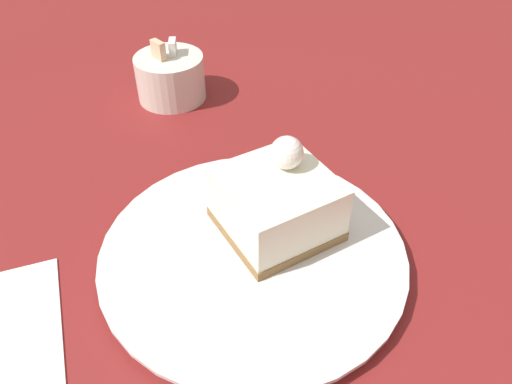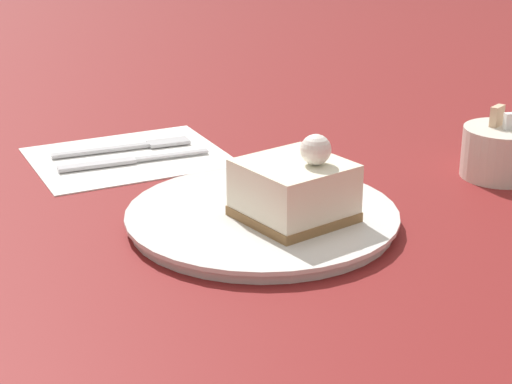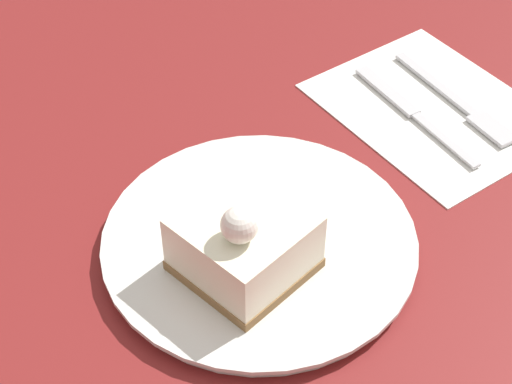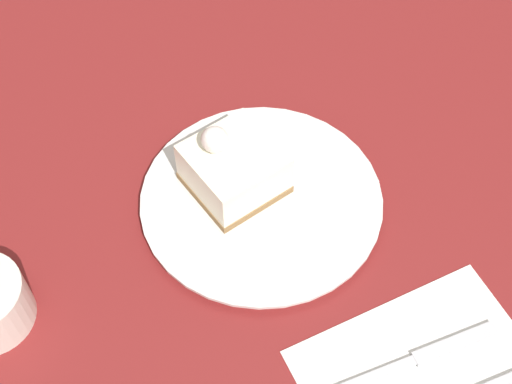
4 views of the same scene
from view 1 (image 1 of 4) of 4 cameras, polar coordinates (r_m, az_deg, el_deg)
The scene contains 4 objects.
ground_plane at distance 0.41m, azimuth -0.88°, elevation -11.75°, with size 4.00×4.00×0.00m, color maroon.
plate at distance 0.43m, azimuth -0.36°, elevation -7.11°, with size 0.26×0.26×0.01m.
cake_slice at distance 0.42m, azimuth 2.41°, elevation -1.14°, with size 0.10×0.10×0.08m.
sugar_bowl at distance 0.64m, azimuth -9.76°, elevation 12.81°, with size 0.08×0.08×0.08m.
Camera 1 is at (-0.10, -0.22, 0.33)m, focal length 35.00 mm.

